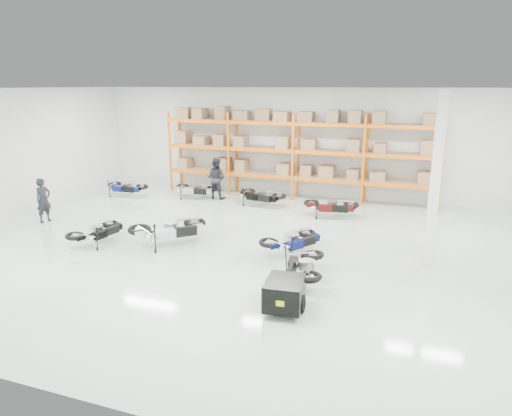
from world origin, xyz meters
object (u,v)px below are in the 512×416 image
at_px(moto_touring_right, 303,262).
at_px(person_left, 44,200).
at_px(moto_black_far_left, 98,228).
at_px(moto_back_c, 260,193).
at_px(moto_back_d, 331,203).
at_px(trailer, 285,293).
at_px(person_back, 216,178).
at_px(moto_back_a, 125,185).
at_px(moto_blue_centre, 293,237).
at_px(moto_silver_left, 170,225).
at_px(moto_back_b, 195,187).

xyz_separation_m(moto_touring_right, person_left, (-9.61, 1.86, 0.26)).
relative_size(moto_black_far_left, moto_back_c, 0.92).
height_order(moto_touring_right, moto_back_d, moto_back_d).
height_order(trailer, moto_back_c, moto_back_c).
height_order(moto_touring_right, moto_back_c, moto_back_c).
relative_size(moto_back_d, person_back, 1.00).
xyz_separation_m(moto_back_a, moto_back_c, (5.93, 0.42, 0.02)).
xyz_separation_m(moto_blue_centre, person_back, (-4.71, 5.22, 0.34)).
xyz_separation_m(moto_silver_left, moto_touring_right, (4.34, -1.23, -0.11)).
relative_size(moto_blue_centre, moto_silver_left, 0.84).
relative_size(moto_blue_centre, trailer, 1.01).
bearing_deg(moto_back_d, trailer, 175.09).
bearing_deg(moto_black_far_left, person_back, -90.00).
relative_size(moto_back_d, person_left, 1.11).
bearing_deg(moto_blue_centre, moto_touring_right, 145.52).
bearing_deg(moto_back_b, person_back, -73.10).
height_order(moto_black_far_left, trailer, moto_black_far_left).
distance_m(moto_back_c, moto_back_d, 2.97).
relative_size(moto_back_b, person_back, 0.98).
xyz_separation_m(moto_blue_centre, person_left, (-8.91, 0.17, 0.25)).
height_order(person_left, person_back, person_back).
bearing_deg(moto_silver_left, person_left, 39.50).
distance_m(moto_black_far_left, moto_back_b, 6.03).
distance_m(moto_silver_left, person_left, 5.31).
bearing_deg(person_left, moto_back_a, 4.83).
bearing_deg(moto_black_far_left, moto_silver_left, -153.91).
relative_size(moto_back_b, person_left, 1.08).
bearing_deg(trailer, moto_back_b, 121.57).
distance_m(moto_blue_centre, moto_back_d, 4.07).
xyz_separation_m(moto_black_far_left, moto_back_d, (6.03, 5.16, 0.03)).
height_order(moto_blue_centre, person_back, person_back).
xyz_separation_m(moto_silver_left, moto_back_c, (1.06, 5.16, -0.08)).
relative_size(moto_touring_right, moto_back_d, 0.97).
bearing_deg(moto_silver_left, moto_back_b, -24.40).
bearing_deg(person_left, moto_black_far_left, -101.27).
distance_m(trailer, moto_back_a, 11.92).
height_order(moto_back_a, moto_back_b, same).
relative_size(moto_blue_centre, person_left, 1.09).
xyz_separation_m(moto_blue_centre, moto_back_a, (-8.52, 4.28, -0.01)).
bearing_deg(person_back, moto_blue_centre, 134.78).
distance_m(moto_black_far_left, moto_back_d, 7.93).
bearing_deg(moto_silver_left, moto_back_d, -84.84).
xyz_separation_m(moto_back_a, person_back, (3.81, 0.94, 0.35)).
xyz_separation_m(moto_silver_left, person_back, (-1.07, 5.68, 0.24)).
bearing_deg(moto_back_c, moto_touring_right, -138.85).
relative_size(moto_silver_left, trailer, 1.21).
height_order(moto_back_c, moto_back_d, moto_back_c).
bearing_deg(person_back, person_left, 52.93).
height_order(trailer, moto_back_a, moto_back_a).
distance_m(moto_touring_right, moto_back_d, 5.76).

